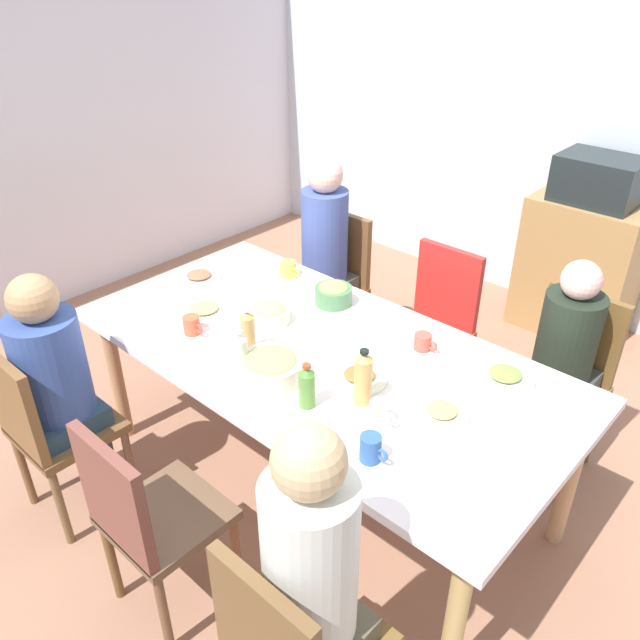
# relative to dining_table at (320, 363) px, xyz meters

# --- Properties ---
(ground_plane) EXTENTS (6.25, 6.25, 0.00)m
(ground_plane) POSITION_rel_dining_table_xyz_m (0.00, 0.00, -0.70)
(ground_plane) COLOR #966850
(wall_back) EXTENTS (5.45, 0.12, 2.60)m
(wall_back) POSITION_rel_dining_table_xyz_m (0.00, 2.50, 0.60)
(wall_back) COLOR silver
(wall_back) RESTS_ON ground_plane
(wall_left) EXTENTS (0.12, 5.12, 2.60)m
(wall_left) POSITION_rel_dining_table_xyz_m (-2.67, 0.00, 0.60)
(wall_left) COLOR silver
(wall_left) RESTS_ON ground_plane
(dining_table) EXTENTS (2.20, 1.08, 0.77)m
(dining_table) POSITION_rel_dining_table_xyz_m (0.00, 0.00, 0.00)
(dining_table) COLOR white
(dining_table) RESTS_ON ground_plane
(chair_0) EXTENTS (0.40, 0.40, 0.90)m
(chair_0) POSITION_rel_dining_table_xyz_m (-0.73, -0.92, -0.19)
(chair_0) COLOR brown
(chair_0) RESTS_ON ground_plane
(person_0) EXTENTS (0.30, 0.30, 1.19)m
(person_0) POSITION_rel_dining_table_xyz_m (-0.73, -0.83, 0.01)
(person_0) COLOR navy
(person_0) RESTS_ON ground_plane
(chair_1) EXTENTS (0.40, 0.40, 0.90)m
(chair_1) POSITION_rel_dining_table_xyz_m (0.00, 0.92, -0.19)
(chair_1) COLOR #AD3224
(chair_1) RESTS_ON ground_plane
(chair_2) EXTENTS (0.40, 0.40, 0.90)m
(chair_2) POSITION_rel_dining_table_xyz_m (0.00, -0.92, -0.19)
(chair_2) COLOR brown
(chair_2) RESTS_ON ground_plane
(person_3) EXTENTS (0.30, 0.30, 1.28)m
(person_3) POSITION_rel_dining_table_xyz_m (0.73, -0.83, 0.05)
(person_3) COLOR brown
(person_3) RESTS_ON ground_plane
(chair_4) EXTENTS (0.40, 0.40, 0.90)m
(chair_4) POSITION_rel_dining_table_xyz_m (0.73, 0.92, -0.19)
(chair_4) COLOR brown
(chair_4) RESTS_ON ground_plane
(person_4) EXTENTS (0.30, 0.30, 1.13)m
(person_4) POSITION_rel_dining_table_xyz_m (0.73, 0.83, -0.04)
(person_4) COLOR #404942
(person_4) RESTS_ON ground_plane
(chair_5) EXTENTS (0.40, 0.40, 0.90)m
(chair_5) POSITION_rel_dining_table_xyz_m (-0.73, 0.92, -0.19)
(chair_5) COLOR brown
(chair_5) RESTS_ON ground_plane
(person_5) EXTENTS (0.30, 0.30, 1.27)m
(person_5) POSITION_rel_dining_table_xyz_m (-0.73, 0.83, 0.05)
(person_5) COLOR #45364B
(person_5) RESTS_ON ground_plane
(plate_0) EXTENTS (0.21, 0.21, 0.04)m
(plate_0) POSITION_rel_dining_table_xyz_m (0.62, -0.02, 0.08)
(plate_0) COLOR #EFE9C8
(plate_0) RESTS_ON dining_table
(plate_1) EXTENTS (0.23, 0.23, 0.04)m
(plate_1) POSITION_rel_dining_table_xyz_m (0.26, -0.05, 0.08)
(plate_1) COLOR silver
(plate_1) RESTS_ON dining_table
(plate_2) EXTENTS (0.24, 0.24, 0.04)m
(plate_2) POSITION_rel_dining_table_xyz_m (0.69, 0.34, 0.08)
(plate_2) COLOR white
(plate_2) RESTS_ON dining_table
(plate_3) EXTENTS (0.23, 0.23, 0.04)m
(plate_3) POSITION_rel_dining_table_xyz_m (-0.91, 0.06, 0.08)
(plate_3) COLOR silver
(plate_3) RESTS_ON dining_table
(plate_4) EXTENTS (0.25, 0.25, 0.04)m
(plate_4) POSITION_rel_dining_table_xyz_m (-0.62, -0.13, 0.08)
(plate_4) COLOR white
(plate_4) RESTS_ON dining_table
(bowl_0) EXTENTS (0.26, 0.26, 0.11)m
(bowl_0) POSITION_rel_dining_table_xyz_m (-0.01, -0.28, 0.12)
(bowl_0) COLOR beige
(bowl_0) RESTS_ON dining_table
(bowl_1) EXTENTS (0.18, 0.18, 0.10)m
(bowl_1) POSITION_rel_dining_table_xyz_m (-0.23, 0.35, 0.12)
(bowl_1) COLOR #48794C
(bowl_1) RESTS_ON dining_table
(bowl_2) EXTENTS (0.19, 0.19, 0.08)m
(bowl_2) POSITION_rel_dining_table_xyz_m (-0.33, 0.02, 0.11)
(bowl_2) COLOR beige
(bowl_2) RESTS_ON dining_table
(cup_0) EXTENTS (0.11, 0.07, 0.09)m
(cup_0) POSITION_rel_dining_table_xyz_m (0.48, -0.21, 0.11)
(cup_0) COLOR white
(cup_0) RESTS_ON dining_table
(cup_1) EXTENTS (0.11, 0.08, 0.08)m
(cup_1) POSITION_rel_dining_table_xyz_m (-0.51, -0.28, 0.11)
(cup_1) COLOR #C95534
(cup_1) RESTS_ON dining_table
(cup_2) EXTENTS (0.11, 0.07, 0.10)m
(cup_2) POSITION_rel_dining_table_xyz_m (0.58, -0.38, 0.12)
(cup_2) COLOR #2C5799
(cup_2) RESTS_ON dining_table
(cup_3) EXTENTS (0.11, 0.08, 0.07)m
(cup_3) POSITION_rel_dining_table_xyz_m (0.32, 0.30, 0.11)
(cup_3) COLOR #C34D3F
(cup_3) RESTS_ON dining_table
(cup_4) EXTENTS (0.12, 0.09, 0.08)m
(cup_4) POSITION_rel_dining_table_xyz_m (-0.59, 0.41, 0.11)
(cup_4) COLOR #E9C848
(cup_4) RESTS_ON dining_table
(bottle_0) EXTENTS (0.06, 0.06, 0.20)m
(bottle_0) POSITION_rel_dining_table_xyz_m (-0.13, -0.33, 0.16)
(bottle_0) COLOR silver
(bottle_0) RESTS_ON dining_table
(bottle_1) EXTENTS (0.06, 0.06, 0.21)m
(bottle_1) POSITION_rel_dining_table_xyz_m (-0.22, -0.21, 0.17)
(bottle_1) COLOR tan
(bottle_1) RESTS_ON dining_table
(bottle_2) EXTENTS (0.07, 0.07, 0.23)m
(bottle_2) POSITION_rel_dining_table_xyz_m (0.36, -0.15, 0.18)
(bottle_2) COLOR tan
(bottle_2) RESTS_ON dining_table
(bottle_3) EXTENTS (0.06, 0.06, 0.19)m
(bottle_3) POSITION_rel_dining_table_xyz_m (0.22, -0.31, 0.16)
(bottle_3) COLOR #518333
(bottle_3) RESTS_ON dining_table
(side_cabinet) EXTENTS (0.70, 0.44, 0.90)m
(side_cabinet) POSITION_rel_dining_table_xyz_m (0.27, 2.20, -0.25)
(side_cabinet) COLOR #A37C49
(side_cabinet) RESTS_ON ground_plane
(microwave) EXTENTS (0.48, 0.36, 0.28)m
(microwave) POSITION_rel_dining_table_xyz_m (0.27, 2.20, 0.34)
(microwave) COLOR #1D2627
(microwave) RESTS_ON side_cabinet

